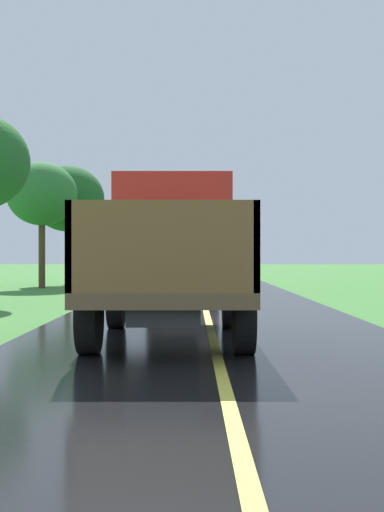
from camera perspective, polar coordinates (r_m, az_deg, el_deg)
name	(u,v)px	position (r m, az deg, el deg)	size (l,w,h in m)	color
banana_truck_near	(175,252)	(12.01, -1.37, 0.35)	(2.38, 5.82, 2.80)	#2D2D30
banana_truck_far	(186,254)	(25.99, -0.53, 0.20)	(2.38, 5.81, 2.80)	#2D2D30
roadside_tree_near_left	(70,199)	(33.54, -9.85, 4.58)	(3.43, 3.43, 5.58)	#4C3823
roadside_tree_mid_right	(44,194)	(30.43, -11.86, 4.90)	(2.97, 2.97, 5.32)	#4C3823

